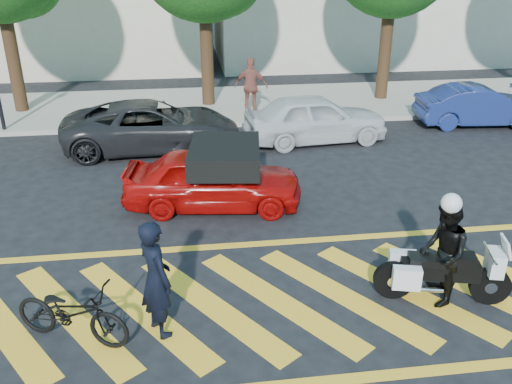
{
  "coord_description": "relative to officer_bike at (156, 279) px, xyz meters",
  "views": [
    {
      "loc": [
        -0.86,
        -7.32,
        5.36
      ],
      "look_at": [
        0.41,
        2.08,
        1.05
      ],
      "focal_mm": 38.0,
      "sensor_mm": 36.0,
      "label": 1
    }
  ],
  "objects": [
    {
      "name": "ground",
      "position": [
        1.42,
        0.52,
        -0.94
      ],
      "size": [
        90.0,
        90.0,
        0.0
      ],
      "primitive_type": "plane",
      "color": "black",
      "rests_on": "ground"
    },
    {
      "name": "sidewalk",
      "position": [
        1.42,
        12.52,
        -0.87
      ],
      "size": [
        60.0,
        5.0,
        0.15
      ],
      "primitive_type": "cube",
      "color": "#9E998E",
      "rests_on": "ground"
    },
    {
      "name": "crosswalk",
      "position": [
        1.38,
        0.52,
        -0.94
      ],
      "size": [
        12.33,
        4.0,
        0.01
      ],
      "color": "yellow",
      "rests_on": "ground"
    },
    {
      "name": "officer_bike",
      "position": [
        0.0,
        0.0,
        0.0
      ],
      "size": [
        0.73,
        0.82,
        1.88
      ],
      "primitive_type": "imported",
      "rotation": [
        0.0,
        0.0,
        2.07
      ],
      "color": "black",
      "rests_on": "ground"
    },
    {
      "name": "bicycle",
      "position": [
        -1.25,
        -0.02,
        -0.46
      ],
      "size": [
        1.94,
        1.33,
        0.97
      ],
      "primitive_type": "imported",
      "rotation": [
        0.0,
        0.0,
        1.16
      ],
      "color": "black",
      "rests_on": "ground"
    },
    {
      "name": "police_motorcycle",
      "position": [
        4.54,
        0.21,
        -0.41
      ],
      "size": [
        2.17,
        0.95,
        0.97
      ],
      "rotation": [
        0.0,
        0.0,
        -0.24
      ],
      "color": "black",
      "rests_on": "ground"
    },
    {
      "name": "officer_moto",
      "position": [
        4.52,
        0.2,
        -0.05
      ],
      "size": [
        0.87,
        1.01,
        1.79
      ],
      "primitive_type": "imported",
      "rotation": [
        0.0,
        0.0,
        -1.81
      ],
      "color": "black",
      "rests_on": "ground"
    },
    {
      "name": "red_convertible",
      "position": [
        1.09,
        4.25,
        -0.27
      ],
      "size": [
        4.08,
        2.05,
        1.33
      ],
      "primitive_type": "imported",
      "rotation": [
        0.0,
        0.0,
        1.45
      ],
      "color": "#A50907",
      "rests_on": "ground"
    },
    {
      "name": "parked_mid_left",
      "position": [
        -0.42,
        8.32,
        -0.25
      ],
      "size": [
        5.05,
        2.48,
        1.38
      ],
      "primitive_type": "imported",
      "rotation": [
        0.0,
        0.0,
        1.61
      ],
      "color": "black",
      "rests_on": "ground"
    },
    {
      "name": "parked_mid_right",
      "position": [
        4.37,
        8.32,
        -0.22
      ],
      "size": [
        4.36,
        2.07,
        1.44
      ],
      "primitive_type": "imported",
      "rotation": [
        0.0,
        0.0,
        1.66
      ],
      "color": "silver",
      "rests_on": "ground"
    },
    {
      "name": "parked_right",
      "position": [
        10.01,
        9.21,
        -0.29
      ],
      "size": [
        4.06,
        1.71,
        1.3
      ],
      "primitive_type": "imported",
      "rotation": [
        0.0,
        0.0,
        1.48
      ],
      "color": "navy",
      "rests_on": "ground"
    },
    {
      "name": "pedestrian_right",
      "position": [
        2.79,
        10.99,
        0.16
      ],
      "size": [
        1.2,
        0.77,
        1.89
      ],
      "primitive_type": "imported",
      "rotation": [
        0.0,
        0.0,
        2.84
      ],
      "color": "#9B5546",
      "rests_on": "sidewalk"
    }
  ]
}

